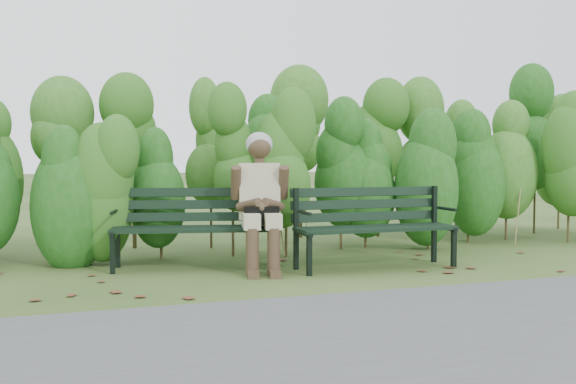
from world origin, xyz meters
name	(u,v)px	position (x,y,z in m)	size (l,w,h in m)	color
ground	(301,275)	(0.00, 0.00, 0.00)	(80.00, 80.00, 0.00)	#2C4818
footpath	(426,334)	(0.00, -2.20, 0.01)	(60.00, 2.50, 0.01)	#474749
hedge_band	(245,142)	(0.00, 1.86, 1.26)	(11.04, 1.67, 2.42)	#47381E
leaf_litter	(290,283)	(-0.22, -0.33, 0.00)	(5.65, 2.15, 0.01)	brown
bench_left	(194,221)	(-0.83, 0.74, 0.46)	(1.64, 0.84, 0.79)	black
bench_right	(372,220)	(0.82, 0.19, 0.46)	(1.59, 0.55, 0.79)	black
seated_woman	(260,194)	(-0.25, 0.44, 0.73)	(0.60, 0.88, 1.33)	#B5AD89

